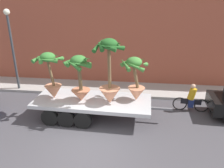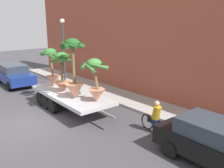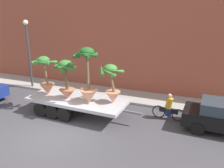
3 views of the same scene
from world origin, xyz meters
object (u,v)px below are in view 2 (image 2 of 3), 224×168
at_px(parked_car, 221,145).
at_px(street_lamp, 63,42).
at_px(trailing_car, 14,74).
at_px(potted_palm_rear, 62,72).
at_px(potted_palm_middle, 95,80).
at_px(flatbed_trailer, 69,96).
at_px(potted_palm_front, 74,72).
at_px(potted_palm_extra, 52,68).
at_px(cyclist, 156,119).

bearing_deg(parked_car, street_lamp, 171.92).
height_order(parked_car, trailing_car, same).
xyz_separation_m(parked_car, street_lamp, (-13.35, 1.89, 2.40)).
height_order(potted_palm_rear, potted_palm_middle, potted_palm_rear).
bearing_deg(potted_palm_rear, potted_palm_middle, 7.88).
distance_m(potted_palm_middle, trailing_car, 9.72).
relative_size(potted_palm_rear, trailing_car, 0.49).
bearing_deg(parked_car, flatbed_trailer, -174.09).
bearing_deg(potted_palm_front, trailing_car, -179.51).
relative_size(flatbed_trailer, potted_palm_middle, 3.13).
xyz_separation_m(potted_palm_extra, trailing_car, (-5.63, -0.33, -1.30)).
xyz_separation_m(potted_palm_front, cyclist, (4.09, 1.58, -1.69)).
height_order(potted_palm_middle, potted_palm_extra, potted_palm_extra).
height_order(potted_palm_extra, street_lamp, street_lamp).
relative_size(potted_palm_front, parked_car, 0.66).
height_order(potted_palm_middle, parked_car, potted_palm_middle).
relative_size(potted_palm_front, trailing_car, 0.68).
bearing_deg(street_lamp, parked_car, -8.08).
relative_size(flatbed_trailer, street_lamp, 1.38).
bearing_deg(potted_palm_middle, potted_palm_extra, -176.62).
distance_m(potted_palm_rear, trailing_car, 7.19).
bearing_deg(flatbed_trailer, potted_palm_front, -15.44).
xyz_separation_m(potted_palm_middle, cyclist, (2.94, 1.08, -1.41)).
bearing_deg(potted_palm_extra, trailing_car, -176.66).
bearing_deg(potted_palm_extra, potted_palm_middle, 3.38).
relative_size(potted_palm_rear, cyclist, 1.21).
height_order(potted_palm_front, street_lamp, street_lamp).
relative_size(potted_palm_rear, potted_palm_middle, 1.04).
xyz_separation_m(flatbed_trailer, potted_palm_middle, (2.30, 0.18, 1.32)).
xyz_separation_m(flatbed_trailer, potted_palm_rear, (-0.26, -0.18, 1.37)).
height_order(potted_palm_front, potted_palm_extra, potted_palm_front).
xyz_separation_m(flatbed_trailer, street_lamp, (-5.07, 2.75, 2.47)).
relative_size(flatbed_trailer, potted_palm_rear, 3.00).
bearing_deg(flatbed_trailer, street_lamp, 151.51).
distance_m(flatbed_trailer, potted_palm_front, 1.99).
xyz_separation_m(potted_palm_middle, potted_palm_front, (-1.16, -0.49, 0.28)).
height_order(potted_palm_extra, parked_car, potted_palm_extra).
xyz_separation_m(potted_palm_rear, potted_palm_front, (1.40, -0.14, 0.23)).
bearing_deg(potted_palm_front, potted_palm_extra, 174.84).
bearing_deg(potted_palm_middle, flatbed_trailer, -175.60).
relative_size(potted_palm_rear, street_lamp, 0.46).
relative_size(flatbed_trailer, potted_palm_front, 2.19).
distance_m(potted_palm_rear, cyclist, 5.87).
relative_size(potted_palm_rear, potted_palm_extra, 0.97).
relative_size(potted_palm_front, potted_palm_extra, 1.33).
bearing_deg(potted_palm_middle, potted_palm_rear, -172.12).
relative_size(potted_palm_front, street_lamp, 0.63).
relative_size(potted_palm_extra, parked_car, 0.49).
xyz_separation_m(potted_palm_front, potted_palm_extra, (-2.84, 0.26, -0.24)).
relative_size(flatbed_trailer, parked_car, 1.44).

